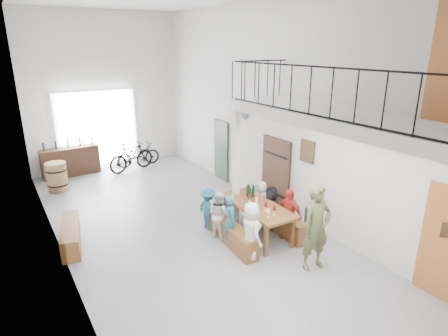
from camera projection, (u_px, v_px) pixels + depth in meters
floor at (182, 227)px, 9.33m from camera, size 12.00×12.00×0.00m
room_walls at (177, 82)px, 8.21m from camera, size 12.00×12.00×12.00m
gateway_portal at (98, 131)px, 13.46m from camera, size 2.80×0.08×2.80m
right_wall_decor at (321, 163)px, 8.65m from camera, size 0.07×8.28×5.07m
balcony at (348, 123)px, 6.89m from camera, size 1.52×5.62×4.00m
tasting_table at (257, 207)px, 8.77m from camera, size 0.95×2.13×0.79m
bench_inner at (230, 232)px, 8.59m from camera, size 0.51×2.07×0.47m
bench_wall at (274, 218)px, 9.25m from camera, size 0.43×2.20×0.50m
tableware at (253, 196)px, 8.84m from camera, size 0.48×1.54×0.35m
side_bench at (71, 235)px, 8.47m from camera, size 0.70×1.75×0.48m
oak_barrel at (57, 177)px, 11.54m from camera, size 0.62×0.62×0.91m
serving_counter at (71, 161)px, 12.96m from camera, size 1.90×0.62×0.99m
counter_bottles at (68, 144)px, 12.77m from camera, size 1.63×0.15×0.28m
guest_left_a at (251, 231)px, 7.79m from camera, size 0.49×0.68×1.28m
guest_left_b at (231, 220)px, 8.35m from camera, size 0.42×0.51×1.21m
guest_left_c at (219, 214)px, 8.72m from camera, size 0.53×0.63×1.15m
guest_left_d at (208, 209)px, 9.12m from camera, size 0.49×0.73×1.05m
guest_right_a at (289, 214)px, 8.63m from camera, size 0.43×0.77×1.24m
guest_right_b at (271, 207)px, 9.16m from camera, size 0.36×1.02×1.09m
guest_right_c at (261, 200)px, 9.66m from camera, size 0.40×0.55×1.03m
host_standing at (316, 228)px, 7.40m from camera, size 0.69×0.49×1.79m
potted_plant at (255, 195)px, 10.72m from camera, size 0.49×0.45×0.46m
bicycle_near at (138, 155)px, 13.98m from camera, size 1.64×0.58×0.86m
bicycle_far at (131, 157)px, 13.38m from camera, size 1.82×0.87×1.05m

